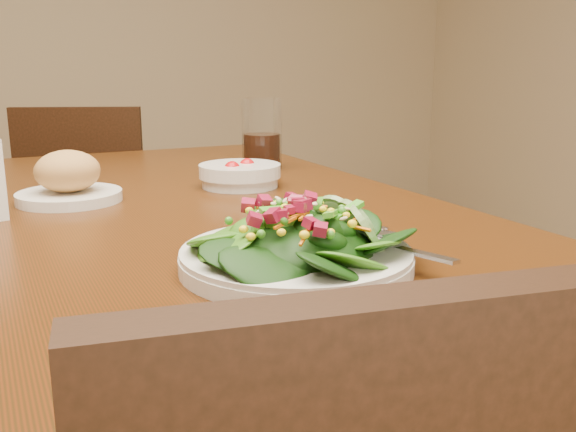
% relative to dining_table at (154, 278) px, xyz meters
% --- Properties ---
extents(dining_table, '(0.90, 1.40, 0.75)m').
position_rel_dining_table_xyz_m(dining_table, '(0.00, 0.00, 0.00)').
color(dining_table, '#441B07').
rests_on(dining_table, ground_plane).
extents(chair_far, '(0.51, 0.51, 0.84)m').
position_rel_dining_table_xyz_m(chair_far, '(0.09, 1.12, -0.20)').
color(chair_far, black).
rests_on(chair_far, ground_plane).
extents(salad_plate, '(0.26, 0.25, 0.07)m').
position_rel_dining_table_xyz_m(salad_plate, '(0.09, -0.33, 0.13)').
color(salad_plate, silver).
rests_on(salad_plate, dining_table).
extents(bread_plate, '(0.17, 0.17, 0.08)m').
position_rel_dining_table_xyz_m(bread_plate, '(-0.10, 0.14, 0.14)').
color(bread_plate, silver).
rests_on(bread_plate, dining_table).
extents(tomato_bowl, '(0.15, 0.15, 0.05)m').
position_rel_dining_table_xyz_m(tomato_bowl, '(0.20, 0.14, 0.12)').
color(tomato_bowl, silver).
rests_on(tomato_bowl, dining_table).
extents(drinking_glass, '(0.08, 0.08, 0.15)m').
position_rel_dining_table_xyz_m(drinking_glass, '(0.32, 0.31, 0.16)').
color(drinking_glass, silver).
rests_on(drinking_glass, dining_table).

